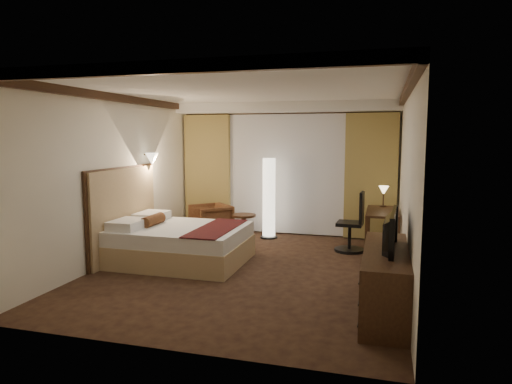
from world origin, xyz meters
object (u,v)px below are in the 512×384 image
(desk, at_px, (382,232))
(dresser, at_px, (385,280))
(armchair, at_px, (211,219))
(bed, at_px, (181,244))
(side_table, at_px, (244,228))
(television, at_px, (384,224))
(office_chair, at_px, (350,221))
(floor_lamp, at_px, (269,198))

(desk, height_order, dresser, desk)
(armchair, bearing_deg, bed, -37.99)
(armchair, height_order, side_table, armchair)
(bed, xyz_separation_m, dresser, (3.17, -1.28, 0.07))
(armchair, distance_m, television, 4.64)
(bed, distance_m, armchair, 1.87)
(bed, height_order, side_table, bed)
(dresser, bearing_deg, armchair, 137.29)
(bed, relative_size, dresser, 1.07)
(dresser, bearing_deg, television, 180.00)
(bed, height_order, desk, desk)
(armchair, distance_m, office_chair, 2.82)
(side_table, bearing_deg, floor_lamp, 44.45)
(office_chair, bearing_deg, television, -74.85)
(side_table, distance_m, floor_lamp, 0.78)
(side_table, height_order, floor_lamp, floor_lamp)
(bed, height_order, television, television)
(bed, xyz_separation_m, armchair, (-0.22, 1.85, 0.07))
(floor_lamp, height_order, office_chair, floor_lamp)
(desk, bearing_deg, bed, -154.45)
(floor_lamp, relative_size, dresser, 0.85)
(dresser, relative_size, television, 1.86)
(side_table, height_order, office_chair, office_chair)
(television, bearing_deg, desk, 3.86)
(floor_lamp, height_order, desk, floor_lamp)
(armchair, xyz_separation_m, office_chair, (2.78, -0.41, 0.17))
(dresser, bearing_deg, floor_lamp, 123.53)
(bed, distance_m, side_table, 1.80)
(bed, relative_size, armchair, 2.77)
(armchair, relative_size, television, 0.72)
(side_table, relative_size, floor_lamp, 0.32)
(bed, distance_m, desk, 3.46)
(desk, bearing_deg, television, -89.59)
(side_table, bearing_deg, armchair, 169.72)
(armchair, height_order, desk, desk)
(floor_lamp, bearing_deg, armchair, -167.19)
(bed, bearing_deg, floor_lamp, 66.30)
(bed, bearing_deg, television, -22.08)
(bed, xyz_separation_m, desk, (3.12, 1.49, 0.08))
(desk, relative_size, office_chair, 1.12)
(office_chair, height_order, television, television)
(side_table, xyz_separation_m, floor_lamp, (0.40, 0.39, 0.55))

